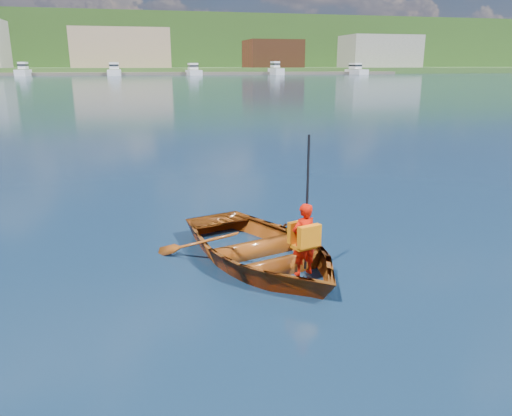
# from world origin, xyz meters

# --- Properties ---
(ground) EXTENTS (600.00, 600.00, 0.00)m
(ground) POSITION_xyz_m (0.00, 0.00, 0.00)
(ground) COLOR #0F2744
(ground) RESTS_ON ground
(rowboat) EXTENTS (3.45, 4.11, 0.73)m
(rowboat) POSITION_xyz_m (-0.94, 0.09, 0.22)
(rowboat) COLOR brown
(rowboat) RESTS_ON ground
(child_paddler) EXTENTS (0.43, 0.42, 1.93)m
(child_paddler) POSITION_xyz_m (-0.53, -0.73, 0.64)
(child_paddler) COLOR red
(child_paddler) RESTS_ON ground
(shoreline) EXTENTS (400.00, 140.00, 22.00)m
(shoreline) POSITION_xyz_m (0.00, 236.61, 10.32)
(shoreline) COLOR #365D25
(shoreline) RESTS_ON ground
(dock) EXTENTS (160.05, 7.06, 0.80)m
(dock) POSITION_xyz_m (0.57, 148.00, 0.40)
(dock) COLOR #62594B
(dock) RESTS_ON ground
(waterfront_buildings) EXTENTS (202.00, 16.00, 14.00)m
(waterfront_buildings) POSITION_xyz_m (-7.74, 165.00, 7.74)
(waterfront_buildings) COLOR brown
(waterfront_buildings) RESTS_ON ground
(marina_yachts) EXTENTS (146.42, 12.50, 4.12)m
(marina_yachts) POSITION_xyz_m (-1.67, 143.32, 1.29)
(marina_yachts) COLOR white
(marina_yachts) RESTS_ON ground
(hillside_trees) EXTENTS (320.42, 81.23, 23.44)m
(hillside_trees) POSITION_xyz_m (23.75, 229.38, 15.77)
(hillside_trees) COLOR #382314
(hillside_trees) RESTS_ON ground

